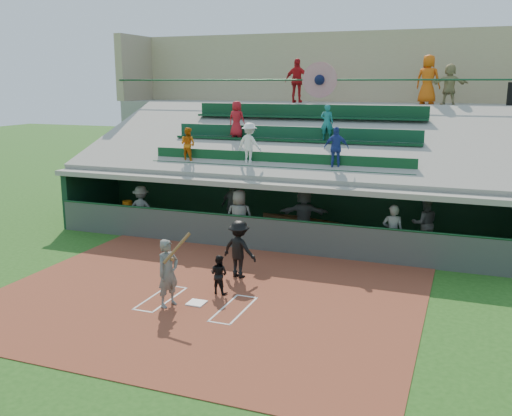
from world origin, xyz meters
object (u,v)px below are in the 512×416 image
at_px(white_table, 128,219).
at_px(water_cooler, 128,206).
at_px(home_plate, 196,303).
at_px(batter_at_plate, 168,273).
at_px(catcher, 219,274).

xyz_separation_m(white_table, water_cooler, (0.04, -0.04, 0.53)).
xyz_separation_m(home_plate, water_cooler, (-5.87, 5.95, 0.87)).
relative_size(home_plate, batter_at_plate, 0.22).
distance_m(catcher, water_cooler, 7.95).
xyz_separation_m(batter_at_plate, water_cooler, (-5.29, 6.32, 0.02)).
distance_m(catcher, white_table, 8.00).
relative_size(catcher, water_cooler, 2.83).
bearing_deg(home_plate, batter_at_plate, -147.71).
height_order(home_plate, water_cooler, water_cooler).
relative_size(home_plate, catcher, 0.41).
distance_m(white_table, water_cooler, 0.53).
distance_m(batter_at_plate, water_cooler, 8.24).
relative_size(home_plate, water_cooler, 1.16).
xyz_separation_m(home_plate, batter_at_plate, (-0.58, -0.37, 0.85)).
bearing_deg(catcher, home_plate, 83.82).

